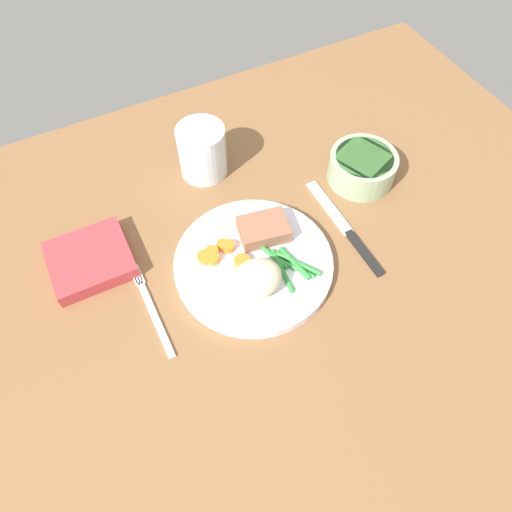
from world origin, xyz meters
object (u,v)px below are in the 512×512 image
object	(u,v)px
fork	(152,311)
knife	(345,228)
water_glass	(203,154)
meat_portion	(264,229)
napkin	(90,260)
salad_bowl	(362,166)
dinner_plate	(256,263)

from	to	relation	value
fork	knife	world-z (taller)	knife
fork	knife	xyz separation A→B (cm)	(32.20, -0.03, -0.00)
knife	water_glass	world-z (taller)	water_glass
meat_portion	napkin	world-z (taller)	meat_portion
fork	salad_bowl	world-z (taller)	salad_bowl
salad_bowl	fork	bearing A→B (deg)	-168.51
water_glass	salad_bowl	distance (cm)	26.64
water_glass	napkin	bearing A→B (deg)	-155.98
dinner_plate	water_glass	xyz separation A→B (cm)	(0.95, 21.51, 3.07)
water_glass	salad_bowl	bearing A→B (deg)	-30.66
knife	water_glass	size ratio (longest dim) A/B	2.29
fork	water_glass	size ratio (longest dim) A/B	1.86
napkin	fork	bearing A→B (deg)	-65.37
dinner_plate	fork	world-z (taller)	dinner_plate
meat_portion	salad_bowl	world-z (taller)	salad_bowl
dinner_plate	fork	distance (cm)	16.52
meat_portion	knife	bearing A→B (deg)	-17.72
meat_portion	napkin	bearing A→B (deg)	162.99
water_glass	napkin	world-z (taller)	water_glass
water_glass	salad_bowl	size ratio (longest dim) A/B	0.80
meat_portion	salad_bowl	distance (cm)	21.09
meat_portion	napkin	size ratio (longest dim) A/B	0.63
fork	dinner_plate	bearing A→B (deg)	5.45
napkin	knife	bearing A→B (deg)	-17.25
dinner_plate	knife	distance (cm)	15.70
dinner_plate	knife	world-z (taller)	dinner_plate
water_glass	knife	bearing A→B (deg)	-55.94
meat_portion	water_glass	size ratio (longest dim) A/B	0.83
knife	water_glass	distance (cm)	26.57
knife	salad_bowl	world-z (taller)	salad_bowl
water_glass	meat_portion	bearing A→B (deg)	-82.84
meat_portion	water_glass	bearing A→B (deg)	97.16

